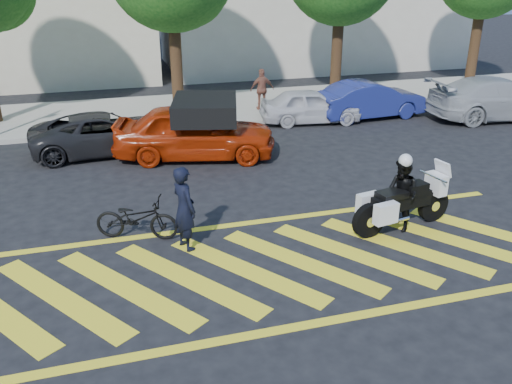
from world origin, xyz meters
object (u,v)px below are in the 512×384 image
object	(u,v)px
parked_mid_left	(105,133)
parked_far_right	(498,98)
officer_bike	(184,208)
red_convertible	(195,132)
parked_right	(370,100)
bicycle	(137,218)
parked_mid_right	(311,106)
police_motorcycle	(402,203)
officer_moto	(402,195)

from	to	relation	value
parked_mid_left	parked_far_right	bearing A→B (deg)	-93.45
officer_bike	red_convertible	world-z (taller)	officer_bike
parked_right	red_convertible	bearing A→B (deg)	105.99
bicycle	parked_mid_left	distance (m)	5.94
red_convertible	parked_mid_right	distance (m)	5.35
parked_mid_left	police_motorcycle	bearing A→B (deg)	-143.67
officer_moto	bicycle	bearing A→B (deg)	-112.10
red_convertible	parked_right	world-z (taller)	red_convertible
police_motorcycle	parked_mid_right	distance (m)	8.57
parked_far_right	police_motorcycle	bearing A→B (deg)	136.23
parked_right	parked_far_right	distance (m)	4.67
parked_mid_right	parked_mid_left	bearing A→B (deg)	108.76
officer_bike	parked_right	size ratio (longest dim) A/B	0.42
officer_bike	parked_right	distance (m)	11.46
officer_moto	parked_far_right	size ratio (longest dim) A/B	0.30
parked_right	parked_far_right	world-z (taller)	parked_far_right
parked_right	parked_far_right	xyz separation A→B (m)	(4.46, -1.40, 0.07)
officer_moto	red_convertible	bearing A→B (deg)	-160.38
parked_far_right	parked_mid_right	bearing A→B (deg)	83.36
parked_mid_right	parked_right	bearing A→B (deg)	-82.29
red_convertible	parked_mid_right	size ratio (longest dim) A/B	1.30
parked_right	parked_far_right	size ratio (longest dim) A/B	0.80
red_convertible	parked_right	bearing A→B (deg)	-55.71
bicycle	officer_moto	xyz separation A→B (m)	(5.45, -1.14, 0.33)
bicycle	parked_mid_right	size ratio (longest dim) A/B	0.48
officer_moto	parked_mid_left	world-z (taller)	officer_moto
parked_mid_right	officer_moto	bearing A→B (deg)	178.98
red_convertible	parked_far_right	distance (m)	11.51
parked_right	parked_far_right	bearing A→B (deg)	-111.96
bicycle	parked_right	world-z (taller)	parked_right
bicycle	parked_mid_right	distance (m)	9.96
parked_mid_left	red_convertible	bearing A→B (deg)	-119.32
red_convertible	officer_moto	bearing A→B (deg)	-136.34
police_motorcycle	parked_far_right	bearing A→B (deg)	30.94
officer_bike	police_motorcycle	world-z (taller)	officer_bike
police_motorcycle	parked_mid_right	bearing A→B (deg)	71.13
officer_bike	bicycle	bearing A→B (deg)	30.13
bicycle	police_motorcycle	world-z (taller)	police_motorcycle
officer_moto	parked_mid_left	distance (m)	9.19
officer_moto	red_convertible	size ratio (longest dim) A/B	0.34
parked_mid_right	parked_right	world-z (taller)	parked_right
red_convertible	parked_far_right	xyz separation A→B (m)	(11.45, 1.22, -0.04)
parked_mid_left	parked_mid_right	distance (m)	7.30
police_motorcycle	officer_bike	bearing A→B (deg)	164.11
parked_mid_left	parked_right	distance (m)	9.60
bicycle	parked_far_right	size ratio (longest dim) A/B	0.33
officer_moto	police_motorcycle	bearing A→B (deg)	57.30
parked_far_right	parked_mid_left	bearing A→B (deg)	95.01
officer_bike	police_motorcycle	size ratio (longest dim) A/B	0.70
parked_mid_right	parked_right	size ratio (longest dim) A/B	0.87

